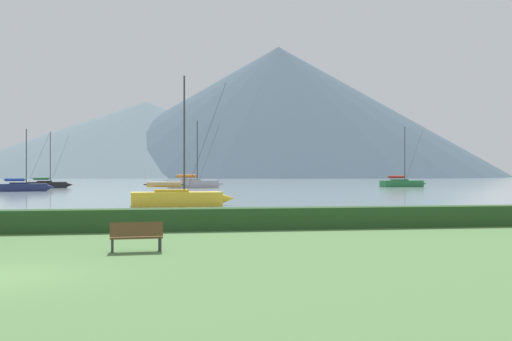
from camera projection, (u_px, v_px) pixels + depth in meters
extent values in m
cube|color=#8C9EA3|center=(137.00, 182.00, 149.76)|extent=(320.00, 246.00, 0.00)
cube|color=#284C23|center=(57.00, 221.00, 25.51)|extent=(80.00, 1.20, 0.94)
cube|color=#236B38|center=(402.00, 184.00, 103.32)|extent=(6.98, 2.56, 1.09)
cone|color=#236B38|center=(423.00, 184.00, 104.08)|extent=(1.21, 0.96, 0.92)
cube|color=#206032|center=(399.00, 181.00, 103.24)|extent=(2.61, 1.73, 0.69)
cylinder|color=#333338|center=(405.00, 155.00, 103.44)|extent=(0.14, 0.14, 9.53)
cylinder|color=#333338|center=(396.00, 177.00, 103.13)|extent=(3.11, 0.20, 0.12)
cylinder|color=red|center=(396.00, 177.00, 103.13)|extent=(2.66, 0.51, 0.43)
cylinder|color=#333338|center=(414.00, 157.00, 103.76)|extent=(3.29, 0.12, 9.07)
cube|color=black|center=(47.00, 185.00, 96.61)|extent=(6.28, 2.97, 0.95)
cone|color=black|center=(70.00, 185.00, 97.70)|extent=(1.14, 0.95, 0.81)
cube|color=black|center=(44.00, 183.00, 96.51)|extent=(2.43, 1.77, 0.60)
cylinder|color=#333338|center=(50.00, 158.00, 96.79)|extent=(0.12, 0.12, 8.39)
cylinder|color=#333338|center=(41.00, 179.00, 96.35)|extent=(2.70, 0.52, 0.10)
cylinder|color=#2D7542|center=(41.00, 179.00, 96.35)|extent=(2.34, 0.73, 0.38)
cylinder|color=#333338|center=(60.00, 159.00, 97.23)|extent=(2.84, 0.46, 7.98)
cube|color=#9E9EA3|center=(193.00, 184.00, 96.52)|extent=(8.04, 3.88, 1.21)
cone|color=#9E9EA3|center=(220.00, 184.00, 97.96)|extent=(1.47, 1.23, 1.03)
cube|color=gray|center=(190.00, 181.00, 96.38)|extent=(3.13, 2.30, 0.77)
cylinder|color=#333338|center=(197.00, 152.00, 96.75)|extent=(0.15, 0.15, 9.92)
cylinder|color=#333338|center=(187.00, 176.00, 96.17)|extent=(3.44, 0.71, 0.13)
cylinder|color=orange|center=(187.00, 176.00, 96.17)|extent=(2.99, 0.97, 0.48)
cylinder|color=#333338|center=(208.00, 154.00, 97.34)|extent=(3.62, 0.64, 9.44)
cube|color=navy|center=(22.00, 188.00, 79.81)|extent=(6.54, 3.36, 0.98)
cone|color=navy|center=(51.00, 187.00, 81.10)|extent=(1.22, 1.03, 0.83)
cube|color=#1B2449|center=(19.00, 185.00, 79.68)|extent=(2.57, 1.94, 0.62)
cylinder|color=#333338|center=(26.00, 158.00, 80.01)|extent=(0.12, 0.12, 7.60)
cylinder|color=#333338|center=(15.00, 180.00, 79.49)|extent=(2.77, 0.68, 0.11)
cylinder|color=#2847A3|center=(15.00, 180.00, 79.49)|extent=(2.42, 0.87, 0.39)
cylinder|color=#333338|center=(38.00, 160.00, 80.54)|extent=(2.91, 0.63, 7.23)
cube|color=gold|center=(177.00, 199.00, 45.28)|extent=(6.63, 2.39, 1.04)
cone|color=gold|center=(227.00, 199.00, 45.97)|extent=(1.15, 0.90, 0.88)
cube|color=gold|center=(171.00, 194.00, 45.21)|extent=(2.48, 1.63, 0.66)
cylinder|color=#333338|center=(184.00, 137.00, 45.39)|extent=(0.13, 0.13, 9.08)
cylinder|color=#333338|center=(164.00, 184.00, 45.11)|extent=(2.97, 0.17, 0.11)
cylinder|color=tan|center=(164.00, 184.00, 45.11)|extent=(2.53, 0.46, 0.41)
cylinder|color=#333338|center=(205.00, 140.00, 45.68)|extent=(3.13, 0.09, 8.63)
cube|color=brown|center=(136.00, 237.00, 19.33)|extent=(1.66, 0.56, 0.06)
cube|color=brown|center=(137.00, 229.00, 19.15)|extent=(1.64, 0.24, 0.45)
cylinder|color=#333338|center=(159.00, 243.00, 19.66)|extent=(0.08, 0.08, 0.45)
cylinder|color=#333338|center=(112.00, 245.00, 19.32)|extent=(0.08, 0.08, 0.45)
cylinder|color=#333338|center=(160.00, 245.00, 19.34)|extent=(0.08, 0.08, 0.45)
cylinder|color=#333338|center=(112.00, 246.00, 19.00)|extent=(0.08, 0.08, 0.45)
cone|color=slate|center=(147.00, 139.00, 345.56)|extent=(228.71, 228.71, 42.21)
cone|color=#425666|center=(278.00, 112.00, 350.42)|extent=(248.70, 248.70, 74.19)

